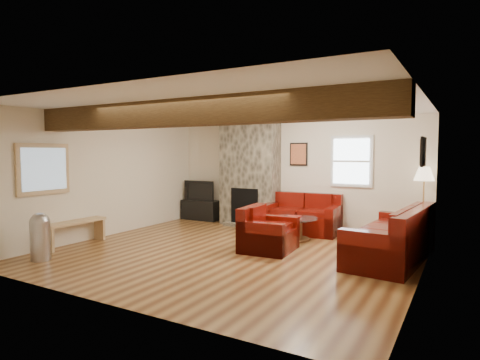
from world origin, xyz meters
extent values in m
plane|color=#5D3318|center=(0.00, 0.00, 0.00)|extent=(8.00, 8.00, 0.00)
plane|color=white|center=(0.00, 0.00, 2.50)|extent=(8.00, 8.00, 0.00)
plane|color=beige|center=(0.00, 2.75, 1.25)|extent=(8.00, 0.00, 8.00)
plane|color=beige|center=(0.00, -2.75, 1.25)|extent=(8.00, 0.00, 8.00)
plane|color=beige|center=(-3.00, 0.00, 1.25)|extent=(0.00, 7.50, 7.50)
plane|color=beige|center=(3.00, 0.00, 1.25)|extent=(0.00, 7.50, 7.50)
cube|color=#33200F|center=(0.00, -1.25, 2.31)|extent=(6.00, 0.36, 0.38)
cube|color=#332F27|center=(-1.00, 2.50, 1.25)|extent=(1.40, 0.50, 2.50)
cube|color=black|center=(-1.00, 2.25, 0.45)|extent=(0.70, 0.06, 0.90)
cube|color=#332F27|center=(-1.00, 2.20, 0.04)|extent=(1.00, 0.25, 0.08)
cylinder|color=#462D16|center=(0.56, 1.47, 0.02)|extent=(0.62, 0.62, 0.04)
cylinder|color=#462D16|center=(0.56, 1.47, 0.21)|extent=(0.33, 0.33, 0.41)
cylinder|color=white|center=(0.56, 1.47, 0.44)|extent=(0.92, 0.92, 0.02)
cube|color=maroon|center=(0.56, 1.47, 0.47)|extent=(0.26, 0.18, 0.03)
cube|color=black|center=(-2.45, 2.53, 0.25)|extent=(1.01, 0.40, 0.50)
imported|color=black|center=(-2.45, 2.53, 0.76)|extent=(0.88, 0.12, 0.51)
cylinder|color=tan|center=(2.80, 2.47, 0.01)|extent=(0.26, 0.26, 0.03)
cylinder|color=tan|center=(2.80, 2.47, 0.66)|extent=(0.03, 0.03, 1.32)
cone|color=#FEE9C0|center=(2.80, 2.47, 1.34)|extent=(0.38, 0.38, 0.26)
camera|label=1|loc=(3.53, -5.89, 1.75)|focal=30.00mm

